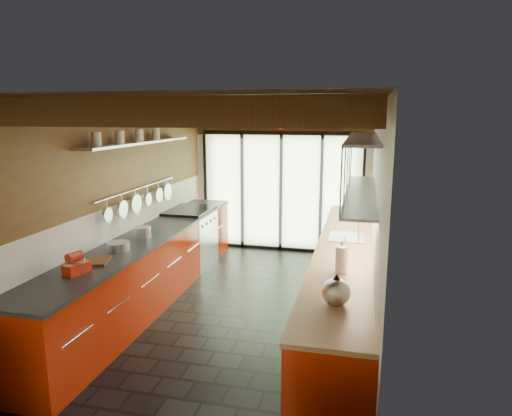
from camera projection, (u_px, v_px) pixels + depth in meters
name	position (u px, v px, depth m)	size (l,w,h in m)	color
ground	(243.00, 308.00, 5.91)	(5.50, 5.50, 0.00)	black
room_shell	(242.00, 182.00, 5.57)	(5.50, 5.50, 5.50)	silver
ceiling_beams	(249.00, 114.00, 5.77)	(3.14, 5.06, 4.90)	#593316
glass_door	(281.00, 160.00, 8.14)	(2.95, 0.10, 2.90)	#C6EAAD
left_counter	(151.00, 267.00, 6.10)	(0.68, 5.00, 0.92)	#A71E05
range_stove	(190.00, 238.00, 7.48)	(0.66, 0.90, 0.97)	silver
right_counter	(344.00, 283.00, 5.53)	(0.68, 5.00, 0.92)	#A71E05
sink_assembly	(348.00, 235.00, 5.80)	(0.45, 0.52, 0.43)	silver
upper_cabinets_right	(363.00, 166.00, 5.50)	(0.34, 3.00, 3.00)	silver
left_wall_fixtures	(141.00, 165.00, 6.12)	(0.28, 2.60, 0.96)	silver
stand_mixer	(77.00, 265.00, 4.49)	(0.21, 0.28, 0.23)	red
pot_large	(142.00, 232.00, 5.82)	(0.22, 0.22, 0.14)	silver
pot_small	(118.00, 246.00, 5.25)	(0.26, 0.26, 0.10)	silver
cutting_board	(97.00, 261.00, 4.84)	(0.22, 0.31, 0.03)	brown
kettle	(336.00, 290.00, 3.75)	(0.25, 0.30, 0.28)	silver
paper_towel	(341.00, 260.00, 4.50)	(0.15, 0.15, 0.32)	white
soap_bottle	(345.00, 243.00, 5.26)	(0.08, 0.08, 0.17)	silver
bowl	(351.00, 210.00, 7.37)	(0.20, 0.20, 0.05)	silver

